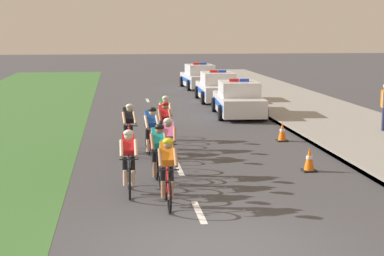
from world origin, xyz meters
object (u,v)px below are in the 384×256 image
(cyclist_third, at_px, (158,153))
(police_car_second, at_px, (218,88))
(cyclist_second, at_px, (129,160))
(cyclist_eighth, at_px, (165,117))
(cyclist_fifth, at_px, (151,131))
(cyclist_sixth, at_px, (129,127))
(police_car_third, at_px, (200,77))
(traffic_cone_near, at_px, (282,132))
(cyclist_seventh, at_px, (164,124))
(police_car_nearest, at_px, (238,100))
(cyclist_lead, at_px, (167,170))
(cyclist_fourth, at_px, (168,145))
(traffic_cone_mid, at_px, (309,160))

(cyclist_third, bearing_deg, police_car_second, 76.05)
(cyclist_second, relative_size, cyclist_eighth, 1.00)
(cyclist_fifth, distance_m, cyclist_sixth, 1.06)
(cyclist_third, relative_size, police_car_third, 0.39)
(police_car_third, relative_size, traffic_cone_near, 7.00)
(cyclist_seventh, height_order, police_car_nearest, police_car_nearest)
(cyclist_sixth, bearing_deg, cyclist_lead, -83.49)
(cyclist_fourth, bearing_deg, cyclist_sixth, 107.09)
(cyclist_fifth, height_order, police_car_second, police_car_second)
(cyclist_fourth, bearing_deg, cyclist_fifth, 98.29)
(cyclist_sixth, bearing_deg, cyclist_fourth, -72.91)
(cyclist_lead, xyz_separation_m, cyclist_second, (-0.77, 1.13, 0.00))
(cyclist_seventh, distance_m, police_car_nearest, 7.99)
(cyclist_third, relative_size, cyclist_fifth, 1.00)
(cyclist_second, xyz_separation_m, cyclist_fifth, (0.72, 3.85, 0.00))
(cyclist_third, height_order, cyclist_eighth, same)
(cyclist_fifth, relative_size, police_car_third, 0.38)
(cyclist_sixth, distance_m, traffic_cone_mid, 5.54)
(cyclist_sixth, height_order, cyclist_eighth, same)
(cyclist_second, xyz_separation_m, police_car_third, (4.94, 24.61, -0.11))
(cyclist_fourth, xyz_separation_m, traffic_cone_mid, (3.70, 0.02, -0.48))
(cyclist_lead, bearing_deg, police_car_nearest, 72.67)
(cyclist_third, distance_m, traffic_cone_mid, 4.17)
(police_car_third, bearing_deg, cyclist_second, -101.35)
(cyclist_second, xyz_separation_m, traffic_cone_near, (5.20, 6.09, -0.48))
(police_car_second, height_order, traffic_cone_mid, police_car_second)
(cyclist_fifth, bearing_deg, cyclist_eighth, 77.67)
(cyclist_fourth, bearing_deg, traffic_cone_mid, 0.37)
(cyclist_lead, xyz_separation_m, cyclist_third, (-0.06, 1.86, 0.00))
(cyclist_seventh, distance_m, police_car_second, 13.12)
(cyclist_fifth, relative_size, cyclist_sixth, 1.00)
(police_car_second, xyz_separation_m, traffic_cone_near, (0.26, -11.62, -0.37))
(cyclist_seventh, distance_m, traffic_cone_mid, 4.95)
(cyclist_second, bearing_deg, traffic_cone_mid, 19.86)
(cyclist_third, bearing_deg, traffic_cone_mid, 13.71)
(police_car_nearest, distance_m, police_car_third, 12.40)
(cyclist_fifth, bearing_deg, cyclist_fourth, -81.71)
(cyclist_third, height_order, police_car_third, police_car_third)
(police_car_nearest, bearing_deg, cyclist_seventh, -117.86)
(cyclist_fifth, bearing_deg, cyclist_third, -90.11)
(cyclist_third, height_order, cyclist_seventh, same)
(cyclist_eighth, xyz_separation_m, police_car_nearest, (3.58, 5.45, -0.11))
(cyclist_second, xyz_separation_m, police_car_nearest, (4.94, 12.21, -0.11))
(cyclist_second, distance_m, cyclist_fifth, 3.92)
(cyclist_third, distance_m, traffic_cone_near, 7.01)
(cyclist_fourth, distance_m, traffic_cone_near, 6.08)
(cyclist_sixth, relative_size, traffic_cone_mid, 2.68)
(traffic_cone_mid, bearing_deg, cyclist_fifth, 151.96)
(cyclist_lead, relative_size, cyclist_fifth, 1.00)
(cyclist_second, xyz_separation_m, police_car_second, (4.94, 17.72, -0.11))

